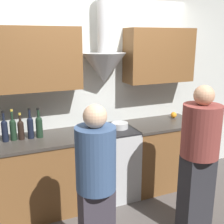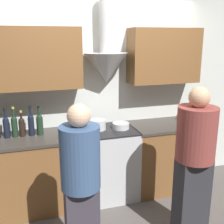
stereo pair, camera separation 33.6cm
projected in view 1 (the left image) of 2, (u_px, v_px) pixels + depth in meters
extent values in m
plane|color=#4C4744|center=(119.00, 207.00, 3.47)|extent=(12.00, 12.00, 0.00)
cube|color=silver|center=(99.00, 95.00, 3.71)|extent=(8.40, 0.06, 2.60)
cone|color=#B7BABC|center=(104.00, 68.00, 3.46)|extent=(0.54, 0.54, 0.36)
cylinder|color=#B7BABC|center=(104.00, 23.00, 3.32)|extent=(0.15, 0.15, 0.70)
cube|color=brown|center=(23.00, 59.00, 3.06)|extent=(1.27, 0.32, 0.70)
cube|color=brown|center=(159.00, 55.00, 3.72)|extent=(0.93, 0.32, 0.70)
cube|color=brown|center=(34.00, 178.00, 3.28)|extent=(1.27, 0.60, 0.88)
cube|color=#38332D|center=(31.00, 141.00, 3.16)|extent=(1.29, 0.62, 0.03)
cube|color=brown|center=(161.00, 155.00, 3.94)|extent=(0.93, 0.60, 0.88)
cube|color=#38332D|center=(162.00, 123.00, 3.82)|extent=(0.96, 0.62, 0.03)
cube|color=#B7BABC|center=(109.00, 164.00, 3.64)|extent=(0.64, 0.60, 0.90)
cube|color=black|center=(118.00, 176.00, 3.38)|extent=(0.45, 0.01, 0.40)
cube|color=black|center=(109.00, 130.00, 3.52)|extent=(0.64, 0.60, 0.02)
cube|color=#B7BABC|center=(101.00, 128.00, 3.77)|extent=(0.64, 0.06, 0.10)
cylinder|color=black|center=(5.00, 132.00, 3.08)|extent=(0.07, 0.07, 0.21)
sphere|color=black|center=(4.00, 123.00, 3.05)|extent=(0.07, 0.07, 0.07)
cylinder|color=black|center=(3.00, 117.00, 3.04)|extent=(0.03, 0.03, 0.10)
cylinder|color=black|center=(3.00, 112.00, 3.02)|extent=(0.03, 0.03, 0.02)
cylinder|color=black|center=(13.00, 131.00, 3.13)|extent=(0.07, 0.07, 0.21)
sphere|color=black|center=(12.00, 122.00, 3.10)|extent=(0.07, 0.07, 0.07)
cylinder|color=black|center=(12.00, 116.00, 3.08)|extent=(0.03, 0.03, 0.11)
cylinder|color=gold|center=(11.00, 110.00, 3.07)|extent=(0.03, 0.03, 0.02)
cylinder|color=black|center=(21.00, 131.00, 3.15)|extent=(0.07, 0.07, 0.19)
sphere|color=black|center=(20.00, 124.00, 3.13)|extent=(0.07, 0.07, 0.07)
cylinder|color=black|center=(20.00, 119.00, 3.11)|extent=(0.03, 0.03, 0.08)
cylinder|color=gold|center=(20.00, 114.00, 3.10)|extent=(0.03, 0.03, 0.02)
cylinder|color=black|center=(31.00, 129.00, 3.18)|extent=(0.07, 0.07, 0.22)
sphere|color=black|center=(30.00, 120.00, 3.16)|extent=(0.07, 0.07, 0.07)
cylinder|color=black|center=(29.00, 114.00, 3.14)|extent=(0.03, 0.03, 0.10)
cylinder|color=black|center=(29.00, 109.00, 3.12)|extent=(0.03, 0.03, 0.02)
cylinder|color=black|center=(39.00, 129.00, 3.22)|extent=(0.08, 0.08, 0.21)
sphere|color=black|center=(39.00, 120.00, 3.19)|extent=(0.07, 0.07, 0.07)
cylinder|color=black|center=(38.00, 114.00, 3.17)|extent=(0.03, 0.03, 0.10)
cylinder|color=black|center=(38.00, 109.00, 3.16)|extent=(0.03, 0.03, 0.02)
cylinder|color=#B7BABC|center=(97.00, 125.00, 3.48)|extent=(0.21, 0.21, 0.13)
cylinder|color=#B7BABC|center=(120.00, 125.00, 3.55)|extent=(0.21, 0.21, 0.07)
sphere|color=orange|center=(174.00, 115.00, 4.01)|extent=(0.09, 0.09, 0.09)
cylinder|color=#38517A|center=(96.00, 159.00, 2.20)|extent=(0.32, 0.32, 0.52)
sphere|color=#E0B28E|center=(95.00, 116.00, 2.11)|extent=(0.19, 0.19, 0.19)
cube|color=#28282D|center=(196.00, 195.00, 2.93)|extent=(0.32, 0.21, 0.88)
cylinder|color=brown|center=(201.00, 131.00, 2.75)|extent=(0.38, 0.38, 0.53)
sphere|color=tan|center=(204.00, 95.00, 2.66)|extent=(0.20, 0.20, 0.20)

